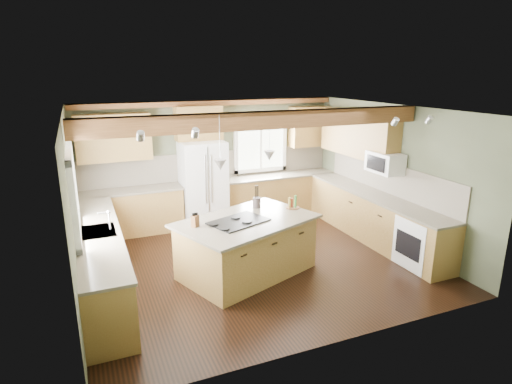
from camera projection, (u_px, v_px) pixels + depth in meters
name	position (u px, v px, depth m)	size (l,w,h in m)	color
floor	(255.00, 261.00, 7.42)	(5.60, 5.60, 0.00)	black
ceiling	(255.00, 110.00, 6.71)	(5.60, 5.60, 0.00)	silver
wall_back	(211.00, 161.00, 9.28)	(5.60, 5.60, 0.00)	#424833
wall_left	(72.00, 210.00, 6.02)	(5.00, 5.00, 0.00)	#424833
wall_right	(392.00, 174.00, 8.10)	(5.00, 5.00, 0.00)	#424833
ceiling_beam	(264.00, 120.00, 6.45)	(5.55, 0.26, 0.26)	#4F2C16
soffit_trim	(211.00, 103.00, 8.85)	(5.55, 0.20, 0.10)	#4F2C16
backsplash_back	(211.00, 165.00, 9.29)	(5.58, 0.03, 0.58)	brown
backsplash_right	(389.00, 178.00, 8.17)	(0.03, 3.70, 0.58)	brown
base_cab_back_left	(131.00, 213.00, 8.59)	(2.02, 0.60, 0.88)	brown
counter_back_left	(129.00, 191.00, 8.46)	(2.06, 0.64, 0.04)	#4D4738
base_cab_back_right	(278.00, 195.00, 9.80)	(2.62, 0.60, 0.88)	brown
counter_back_right	(279.00, 175.00, 9.68)	(2.66, 0.64, 0.04)	#4D4738
base_cab_left	(101.00, 261.00, 6.42)	(0.60, 3.70, 0.88)	brown
counter_left	(98.00, 232.00, 6.29)	(0.64, 3.74, 0.04)	#4D4738
base_cab_right	(373.00, 218.00, 8.27)	(0.60, 3.70, 0.88)	brown
counter_right	(375.00, 195.00, 8.15)	(0.64, 3.74, 0.04)	#4D4738
upper_cab_back_left	(113.00, 138.00, 8.21)	(1.40, 0.35, 0.90)	brown
upper_cab_over_fridge	(198.00, 123.00, 8.78)	(0.96, 0.35, 0.70)	brown
upper_cab_right	(358.00, 134.00, 8.66)	(0.35, 2.20, 0.90)	brown
upper_cab_back_corner	(309.00, 127.00, 9.80)	(0.90, 0.35, 0.90)	brown
window_left	(72.00, 192.00, 6.01)	(0.04, 1.60, 1.05)	white
window_back	(260.00, 146.00, 9.62)	(1.10, 0.04, 1.00)	white
sink	(98.00, 232.00, 6.29)	(0.50, 0.65, 0.03)	#262628
faucet	(110.00, 221.00, 6.31)	(0.02, 0.02, 0.28)	#B2B2B7
dishwasher	(108.00, 303.00, 5.27)	(0.60, 0.60, 0.84)	white
oven	(422.00, 243.00, 7.12)	(0.60, 0.72, 0.84)	white
microwave	(385.00, 163.00, 7.91)	(0.40, 0.70, 0.38)	white
pendant_left	(220.00, 165.00, 6.17)	(0.18, 0.18, 0.16)	#B2B2B7
pendant_right	(269.00, 156.00, 6.83)	(0.18, 0.18, 0.16)	#B2B2B7
refrigerator	(203.00, 184.00, 8.94)	(0.90, 0.74, 1.80)	white
island	(247.00, 248.00, 6.90)	(2.01, 1.23, 0.88)	olive
island_top	(247.00, 221.00, 6.77)	(2.14, 1.36, 0.04)	#4D4738
cooktop	(239.00, 221.00, 6.65)	(0.87, 0.58, 0.02)	black
knife_block	(195.00, 221.00, 6.43)	(0.11, 0.08, 0.18)	brown
utensil_crock	(257.00, 203.00, 7.33)	(0.13, 0.13, 0.18)	#3D3531
bottle_tray	(293.00, 202.00, 7.30)	(0.23, 0.23, 0.21)	brown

